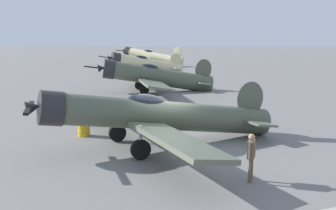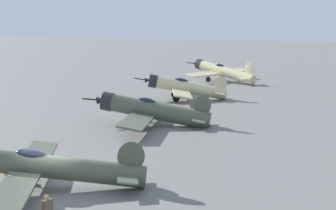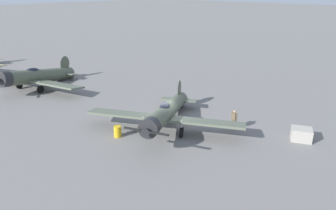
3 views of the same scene
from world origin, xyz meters
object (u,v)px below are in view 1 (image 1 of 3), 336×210
(ground_crew_mechanic, at_px, (251,153))
(fuel_drum, at_px, (84,127))
(airplane_foreground, at_px, (157,116))
(airplane_far_line, at_px, (144,64))
(airplane_outer_stand, at_px, (151,56))
(airplane_mid_apron, at_px, (154,77))

(ground_crew_mechanic, bearing_deg, fuel_drum, -22.89)
(airplane_foreground, distance_m, ground_crew_mechanic, 5.46)
(airplane_foreground, xyz_separation_m, ground_crew_mechanic, (-3.54, 4.14, -0.39))
(airplane_far_line, xyz_separation_m, airplane_outer_stand, (1.35, -18.28, 0.13))
(airplane_outer_stand, bearing_deg, airplane_far_line, 116.45)
(airplane_mid_apron, xyz_separation_m, airplane_outer_stand, (4.21, -32.96, 0.27))
(airplane_foreground, distance_m, airplane_far_line, 33.12)
(airplane_far_line, height_order, airplane_outer_stand, airplane_outer_stand)
(airplane_foreground, xyz_separation_m, airplane_outer_stand, (6.31, -51.03, 0.24))
(airplane_foreground, relative_size, airplane_outer_stand, 0.93)
(airplane_mid_apron, bearing_deg, airplane_outer_stand, -98.52)
(airplane_mid_apron, distance_m, airplane_outer_stand, 33.22)
(fuel_drum, bearing_deg, airplane_mid_apron, -95.62)
(airplane_far_line, bearing_deg, airplane_outer_stand, -111.96)
(airplane_mid_apron, bearing_deg, airplane_far_line, -94.78)
(airplane_mid_apron, bearing_deg, fuel_drum, 68.58)
(ground_crew_mechanic, bearing_deg, airplane_foreground, -33.82)
(airplane_foreground, height_order, fuel_drum, airplane_foreground)
(airplane_outer_stand, xyz_separation_m, fuel_drum, (-2.59, 49.39, -1.17))
(airplane_mid_apron, distance_m, airplane_far_line, 14.95)
(ground_crew_mechanic, bearing_deg, airplane_outer_stand, -64.22)
(airplane_foreground, height_order, ground_crew_mechanic, airplane_foreground)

